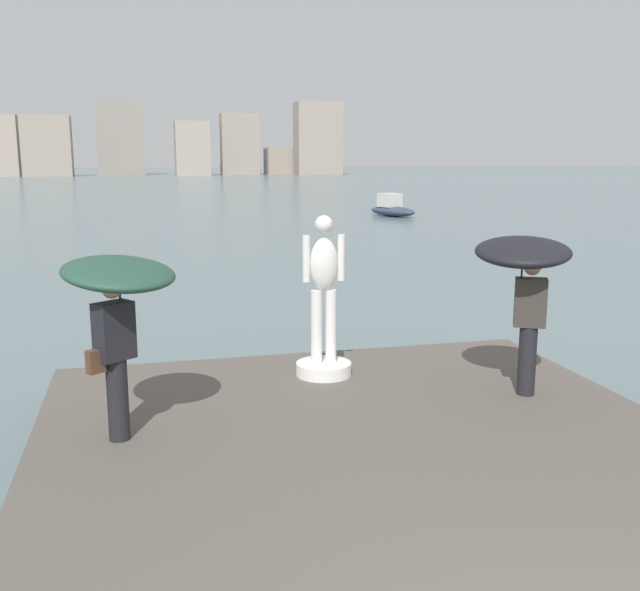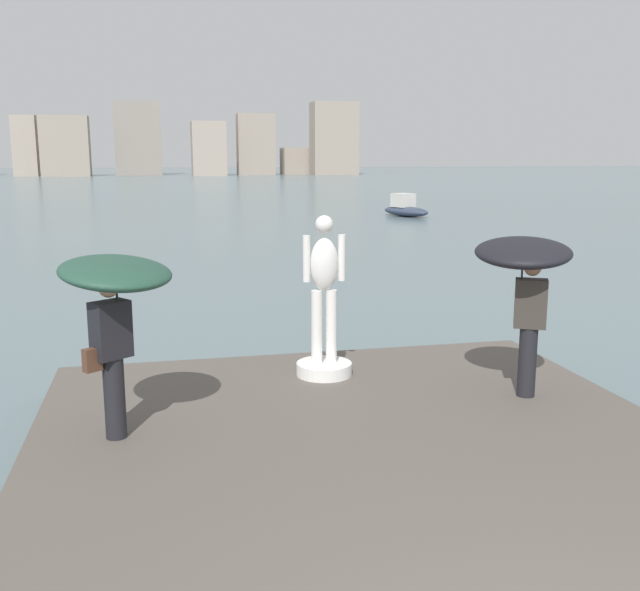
{
  "view_description": "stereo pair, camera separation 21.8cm",
  "coord_description": "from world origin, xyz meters",
  "px_view_note": "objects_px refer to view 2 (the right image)",
  "views": [
    {
      "loc": [
        -2.23,
        -2.31,
        3.34
      ],
      "look_at": [
        0.0,
        6.59,
        1.55
      ],
      "focal_mm": 40.06,
      "sensor_mm": 36.0,
      "label": 1
    },
    {
      "loc": [
        -2.02,
        -2.36,
        3.34
      ],
      "look_at": [
        0.0,
        6.59,
        1.55
      ],
      "focal_mm": 40.06,
      "sensor_mm": 36.0,
      "label": 2
    }
  ],
  "objects_px": {
    "statue_white_figure": "(324,317)",
    "onlooker_left": "(115,293)",
    "boat_mid": "(405,209)",
    "onlooker_right": "(525,268)"
  },
  "relations": [
    {
      "from": "statue_white_figure",
      "to": "onlooker_left",
      "type": "height_order",
      "value": "statue_white_figure"
    },
    {
      "from": "onlooker_left",
      "to": "boat_mid",
      "type": "height_order",
      "value": "onlooker_left"
    },
    {
      "from": "statue_white_figure",
      "to": "boat_mid",
      "type": "relative_size",
      "value": 0.58
    },
    {
      "from": "statue_white_figure",
      "to": "onlooker_right",
      "type": "distance_m",
      "value": 2.69
    },
    {
      "from": "boat_mid",
      "to": "onlooker_left",
      "type": "bearing_deg",
      "value": -114.44
    },
    {
      "from": "onlooker_left",
      "to": "onlooker_right",
      "type": "height_order",
      "value": "onlooker_right"
    },
    {
      "from": "onlooker_left",
      "to": "boat_mid",
      "type": "relative_size",
      "value": 0.52
    },
    {
      "from": "onlooker_left",
      "to": "boat_mid",
      "type": "bearing_deg",
      "value": 65.56
    },
    {
      "from": "boat_mid",
      "to": "onlooker_right",
      "type": "bearing_deg",
      "value": -106.91
    },
    {
      "from": "statue_white_figure",
      "to": "boat_mid",
      "type": "bearing_deg",
      "value": 68.62
    }
  ]
}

